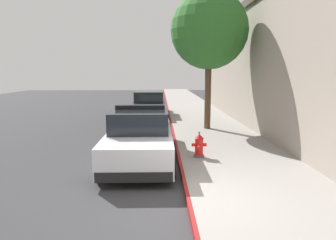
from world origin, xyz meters
name	(u,v)px	position (x,y,z in m)	size (l,w,h in m)	color
ground_plane	(90,125)	(-4.29, 10.00, -0.10)	(32.42, 60.00, 0.20)	#353538
sidewalk_pavement	(204,122)	(1.71, 10.00, 0.08)	(3.41, 60.00, 0.16)	gray
curb_painted_edge	(171,122)	(-0.04, 10.00, 0.08)	(0.08, 60.00, 0.16)	maroon
storefront_building	(317,65)	(6.81, 8.56, 2.98)	(7.04, 22.80, 5.95)	gray
police_cruiser	(140,136)	(-1.20, 3.35, 0.74)	(1.94, 4.84, 1.68)	white
parked_car_silver_ahead	(149,105)	(-1.25, 12.16, 0.74)	(1.94, 4.84, 1.56)	black
fire_hydrant	(199,145)	(0.55, 3.06, 0.51)	(0.44, 0.40, 0.76)	#4C4C51
street_tree	(209,31)	(1.52, 7.67, 4.42)	(3.33, 3.33, 5.94)	brown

